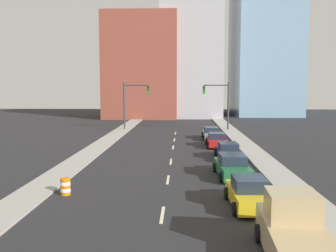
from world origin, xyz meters
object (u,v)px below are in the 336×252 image
object	(u,v)px
traffic_barrel	(65,186)
sedan_red	(217,140)
sedan_yellow	(249,193)
sedan_green	(232,166)
sedan_gray	(211,134)
traffic_signal_left	(131,100)
sedan_navy	(228,151)
traffic_signal_right	(221,100)
pickup_truck_tan	(296,236)

from	to	relation	value
traffic_barrel	sedan_red	world-z (taller)	sedan_red
traffic_barrel	sedan_yellow	bearing A→B (deg)	-9.88
sedan_green	sedan_gray	size ratio (longest dim) A/B	1.04
traffic_signal_left	sedan_navy	xyz separation A→B (m)	(11.12, -20.93, -3.64)
sedan_yellow	sedan_green	bearing A→B (deg)	88.30
traffic_signal_right	sedan_navy	distance (m)	21.30
traffic_barrel	sedan_yellow	xyz separation A→B (m)	(9.91, -1.73, 0.21)
sedan_green	sedan_red	bearing A→B (deg)	86.43
traffic_barrel	sedan_gray	bearing A→B (deg)	66.77
sedan_red	pickup_truck_tan	bearing A→B (deg)	-88.64
sedan_yellow	sedan_red	bearing A→B (deg)	87.91
sedan_green	sedan_gray	world-z (taller)	sedan_green
sedan_green	sedan_gray	distance (m)	18.35
sedan_navy	sedan_red	size ratio (longest dim) A/B	1.07
sedan_green	sedan_gray	xyz separation A→B (m)	(-0.01, 18.35, -0.05)
sedan_green	sedan_gray	bearing A→B (deg)	87.04
pickup_truck_tan	sedan_red	size ratio (longest dim) A/B	1.35
traffic_barrel	sedan_navy	size ratio (longest dim) A/B	0.21
traffic_signal_right	traffic_barrel	distance (m)	34.40
sedan_red	sedan_gray	bearing A→B (deg)	91.79
sedan_red	traffic_signal_left	bearing A→B (deg)	126.80
sedan_navy	traffic_barrel	bearing A→B (deg)	-134.32
traffic_signal_right	sedan_yellow	xyz separation A→B (m)	(-2.02, -33.77, -3.57)
sedan_gray	sedan_red	bearing A→B (deg)	-88.80
sedan_navy	sedan_red	bearing A→B (deg)	92.21
traffic_signal_left	sedan_red	bearing A→B (deg)	-53.56
pickup_truck_tan	traffic_signal_right	bearing A→B (deg)	91.30
traffic_barrel	sedan_gray	xyz separation A→B (m)	(9.90, 23.05, 0.17)
pickup_truck_tan	sedan_gray	distance (m)	30.75
traffic_signal_right	sedan_yellow	bearing A→B (deg)	-93.42
traffic_signal_left	traffic_signal_right	bearing A→B (deg)	0.00
traffic_barrel	sedan_navy	bearing A→B (deg)	46.87
traffic_barrel	sedan_navy	xyz separation A→B (m)	(10.41, 11.12, 0.15)
sedan_navy	sedan_red	world-z (taller)	sedan_red
pickup_truck_tan	sedan_navy	bearing A→B (deg)	93.58
sedan_navy	sedan_gray	size ratio (longest dim) A/B	0.98
traffic_signal_right	sedan_navy	world-z (taller)	traffic_signal_right
sedan_gray	sedan_yellow	bearing A→B (deg)	-90.19
traffic_signal_right	sedan_green	size ratio (longest dim) A/B	1.38
traffic_barrel	sedan_navy	world-z (taller)	sedan_navy
traffic_signal_left	sedan_gray	xyz separation A→B (m)	(10.60, -8.99, -3.62)
traffic_signal_right	sedan_red	size ratio (longest dim) A/B	1.57
sedan_green	sedan_navy	distance (m)	6.43
sedan_red	traffic_barrel	bearing A→B (deg)	-119.46
traffic_signal_right	traffic_barrel	size ratio (longest dim) A/B	7.05
sedan_yellow	sedan_navy	distance (m)	12.85
traffic_signal_left	sedan_green	size ratio (longest dim) A/B	1.38
sedan_red	sedan_gray	distance (m)	5.55
sedan_green	traffic_signal_left	bearing A→B (deg)	108.21
sedan_yellow	traffic_signal_right	bearing A→B (deg)	84.85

